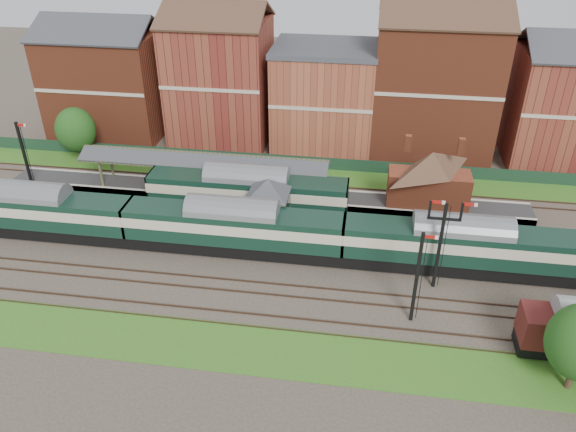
# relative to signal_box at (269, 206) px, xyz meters

# --- Properties ---
(ground) EXTENTS (160.00, 160.00, 0.00)m
(ground) POSITION_rel_signal_box_xyz_m (3.00, -3.25, -3.19)
(ground) COLOR #473D33
(ground) RESTS_ON ground
(grass_back) EXTENTS (90.00, 4.50, 0.06)m
(grass_back) POSITION_rel_signal_box_xyz_m (3.00, 12.75, -3.16)
(grass_back) COLOR #2D6619
(grass_back) RESTS_ON ground
(grass_front) EXTENTS (90.00, 5.00, 0.06)m
(grass_front) POSITION_rel_signal_box_xyz_m (3.00, -15.25, -3.16)
(grass_front) COLOR #2D6619
(grass_front) RESTS_ON ground
(fence) EXTENTS (90.00, 0.12, 1.50)m
(fence) POSITION_rel_signal_box_xyz_m (3.00, 14.75, -2.44)
(fence) COLOR #193823
(fence) RESTS_ON ground
(platform) EXTENTS (55.00, 3.40, 1.00)m
(platform) POSITION_rel_signal_box_xyz_m (-2.00, 6.50, -2.69)
(platform) COLOR #2D2D2D
(platform) RESTS_ON ground
(signal_box) EXTENTS (5.40, 5.40, 6.00)m
(signal_box) POSITION_rel_signal_box_xyz_m (0.00, 0.00, 0.00)
(signal_box) COLOR #586648
(signal_box) RESTS_ON ground
(brick_hut) EXTENTS (3.20, 2.64, 2.94)m
(brick_hut) POSITION_rel_signal_box_xyz_m (8.00, 0.00, -2.00)
(brick_hut) COLOR maroon
(brick_hut) RESTS_ON ground
(station_building) EXTENTS (8.10, 8.10, 5.90)m
(station_building) POSITION_rel_signal_box_xyz_m (15.00, 6.50, 0.76)
(station_building) COLOR brown
(station_building) RESTS_ON platform
(canopy) EXTENTS (26.00, 3.89, 4.08)m
(canopy) POSITION_rel_signal_box_xyz_m (-8.00, 6.50, 1.39)
(canopy) COLOR #48482D
(canopy) RESTS_ON platform
(semaphore_bracket) EXTENTS (3.60, 0.25, 8.18)m
(semaphore_bracket) POSITION_rel_signal_box_xyz_m (15.04, -5.75, 1.44)
(semaphore_bracket) COLOR black
(semaphore_bracket) RESTS_ON ground
(semaphore_platform_end) EXTENTS (1.23, 0.25, 8.00)m
(semaphore_platform_end) POSITION_rel_signal_box_xyz_m (-26.98, 4.75, 0.96)
(semaphore_platform_end) COLOR black
(semaphore_platform_end) RESTS_ON ground
(semaphore_siding) EXTENTS (1.23, 0.25, 8.00)m
(semaphore_siding) POSITION_rel_signal_box_xyz_m (13.02, -10.25, 0.96)
(semaphore_siding) COLOR black
(semaphore_siding) RESTS_ON ground
(town_backdrop) EXTENTS (69.00, 10.00, 16.00)m
(town_backdrop) POSITION_rel_signal_box_xyz_m (2.82, 21.75, 3.81)
(town_backdrop) COLOR brown
(town_backdrop) RESTS_ON ground
(dmu_train) EXTENTS (58.97, 3.10, 4.53)m
(dmu_train) POSITION_rel_signal_box_xyz_m (-2.61, -3.25, -0.56)
(dmu_train) COLOR black
(dmu_train) RESTS_ON ground
(platform_railcar) EXTENTS (19.85, 3.12, 4.57)m
(platform_railcar) POSITION_rel_signal_box_xyz_m (-2.73, 3.25, -0.53)
(platform_railcar) COLOR black
(platform_railcar) RESTS_ON ground
(goods_van_a) EXTENTS (6.14, 2.66, 3.72)m
(goods_van_a) POSITION_rel_signal_box_xyz_m (23.40, -12.25, -1.08)
(goods_van_a) COLOR black
(goods_van_a) RESTS_ON ground
(tree_back) EXTENTS (4.60, 4.60, 6.73)m
(tree_back) POSITION_rel_signal_box_xyz_m (-25.22, 12.58, 0.88)
(tree_back) COLOR #382619
(tree_back) RESTS_ON ground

